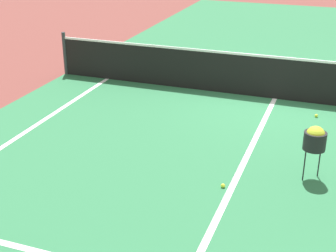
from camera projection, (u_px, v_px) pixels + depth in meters
ground_plane at (275, 99)px, 10.97m from camera, size 60.00×60.00×0.00m
court_surface_inbounds at (275, 99)px, 10.97m from camera, size 10.62×24.40×0.00m
line_center_service at (244, 162)px, 8.21m from camera, size 0.10×6.40×0.01m
net at (277, 77)px, 10.77m from camera, size 10.62×0.09×1.07m
ball_hopper at (315, 139)px, 7.44m from camera, size 0.34×0.34×0.87m
tennis_ball_near_net at (316, 116)px, 9.97m from camera, size 0.07×0.07×0.07m
tennis_ball_mid_court at (223, 186)px, 7.43m from camera, size 0.07×0.07×0.07m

